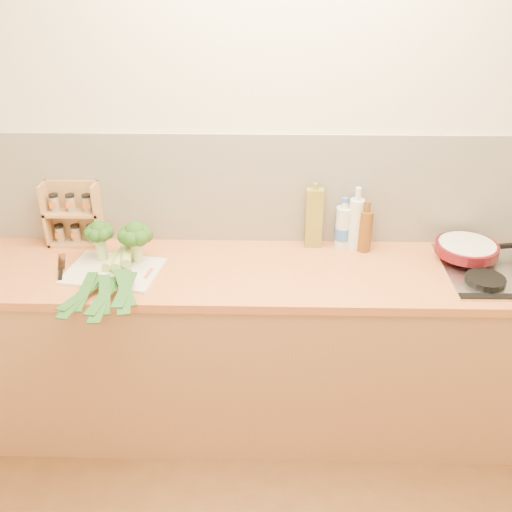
{
  "coord_description": "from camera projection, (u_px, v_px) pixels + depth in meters",
  "views": [
    {
      "loc": [
        -0.07,
        -1.05,
        2.19
      ],
      "look_at": [
        -0.12,
        1.1,
        1.02
      ],
      "focal_mm": 40.0,
      "sensor_mm": 36.0,
      "label": 1
    }
  ],
  "objects": [
    {
      "name": "gas_hob",
      "position": [
        510.0,
        269.0,
        2.56
      ],
      "size": [
        0.58,
        0.5,
        0.04
      ],
      "color": "silver",
      "rests_on": "counter"
    },
    {
      "name": "water_bottle",
      "position": [
        343.0,
        228.0,
        2.74
      ],
      "size": [
        0.08,
        0.08,
        0.24
      ],
      "color": "silver",
      "rests_on": "counter"
    },
    {
      "name": "spice_rack",
      "position": [
        74.0,
        217.0,
        2.76
      ],
      "size": [
        0.26,
        0.11,
        0.32
      ],
      "color": "tan",
      "rests_on": "counter"
    },
    {
      "name": "chefs_knife",
      "position": [
        61.0,
        271.0,
        2.56
      ],
      "size": [
        0.1,
        0.28,
        0.02
      ],
      "rotation": [
        0.0,
        0.0,
        0.29
      ],
      "color": "silver",
      "rests_on": "counter"
    },
    {
      "name": "leek_mid",
      "position": [
        116.0,
        267.0,
        2.5
      ],
      "size": [
        0.11,
        0.71,
        0.04
      ],
      "rotation": [
        0.0,
        0.0,
        0.04
      ],
      "color": "white",
      "rests_on": "chopping_board"
    },
    {
      "name": "broccoli_right",
      "position": [
        135.0,
        235.0,
        2.56
      ],
      "size": [
        0.16,
        0.16,
        0.2
      ],
      "color": "#AFC774",
      "rests_on": "chopping_board"
    },
    {
      "name": "counter",
      "position": [
        281.0,
        348.0,
        2.8
      ],
      "size": [
        3.2,
        0.62,
        0.9
      ],
      "color": "#A37244",
      "rests_on": "ground"
    },
    {
      "name": "skillet",
      "position": [
        467.0,
        248.0,
        2.63
      ],
      "size": [
        0.42,
        0.29,
        0.05
      ],
      "rotation": [
        0.0,
        0.0,
        0.15
      ],
      "color": "#510D13",
      "rests_on": "gas_hob"
    },
    {
      "name": "glass_bottle",
      "position": [
        355.0,
        223.0,
        2.71
      ],
      "size": [
        0.07,
        0.07,
        0.31
      ],
      "color": "silver",
      "rests_on": "counter"
    },
    {
      "name": "chopping_board",
      "position": [
        114.0,
        271.0,
        2.56
      ],
      "size": [
        0.45,
        0.36,
        0.01
      ],
      "primitive_type": "cube",
      "rotation": [
        0.0,
        0.0,
        -0.17
      ],
      "color": "silver",
      "rests_on": "counter"
    },
    {
      "name": "leek_back",
      "position": [
        126.0,
        266.0,
        2.47
      ],
      "size": [
        0.18,
        0.62,
        0.04
      ],
      "rotation": [
        0.0,
        0.0,
        0.2
      ],
      "color": "white",
      "rests_on": "chopping_board"
    },
    {
      "name": "broccoli_left",
      "position": [
        99.0,
        233.0,
        2.59
      ],
      "size": [
        0.13,
        0.14,
        0.19
      ],
      "color": "#AFC774",
      "rests_on": "chopping_board"
    },
    {
      "name": "leek_front",
      "position": [
        105.0,
        269.0,
        2.52
      ],
      "size": [
        0.17,
        0.64,
        0.04
      ],
      "rotation": [
        0.0,
        0.0,
        -0.18
      ],
      "color": "white",
      "rests_on": "chopping_board"
    },
    {
      "name": "oil_tin",
      "position": [
        314.0,
        218.0,
        2.72
      ],
      "size": [
        0.08,
        0.05,
        0.33
      ],
      "color": "olive",
      "rests_on": "counter"
    },
    {
      "name": "room_shell",
      "position": [
        283.0,
        190.0,
        2.72
      ],
      "size": [
        3.5,
        3.5,
        3.5
      ],
      "color": "beige",
      "rests_on": "ground"
    },
    {
      "name": "amber_bottle",
      "position": [
        365.0,
        230.0,
        2.7
      ],
      "size": [
        0.06,
        0.06,
        0.25
      ],
      "color": "brown",
      "rests_on": "counter"
    }
  ]
}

